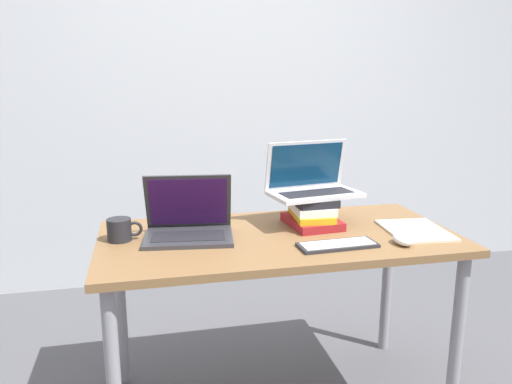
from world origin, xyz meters
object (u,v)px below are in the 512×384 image
Objects in this scene: mouse at (403,240)px; mug at (120,230)px; laptop_on_books at (312,184)px; notepad at (415,230)px; laptop_left at (189,225)px; book_stack at (312,212)px; wireless_keyboard at (338,245)px.

mug is (-1.04, 0.28, 0.02)m from mouse.
laptop_on_books is 3.84× the size of mouse.
laptop_on_books is at bearing 150.68° from notepad.
laptop_left reaches higher than book_stack.
laptop_on_books is at bearing 4.68° from mug.
mug is at bearing 176.96° from laptop_left.
laptop_left reaches higher than wireless_keyboard.
laptop_left is at bearing -171.59° from laptop_on_books.
mug is (-0.80, -0.07, -0.13)m from laptop_on_books.
laptop_left is 0.53m from book_stack.
notepad is at bearing 15.57° from wireless_keyboard.
notepad is at bearing -7.10° from mug.
laptop_left is 0.92m from notepad.
laptop_on_books is at bearing 8.41° from laptop_left.
mug is (-0.79, 0.25, 0.04)m from wireless_keyboard.
notepad is (0.13, 0.14, -0.01)m from mouse.
book_stack reaches higher than notepad.
wireless_keyboard is (0.53, -0.24, -0.04)m from laptop_left.
book_stack is 0.66× the size of laptop_on_books.
laptop_on_books is (0.01, 0.04, 0.11)m from book_stack.
mouse is at bearing -18.95° from laptop_left.
book_stack reaches higher than wireless_keyboard.
book_stack is at bearing 4.63° from laptop_left.
laptop_left is at bearing 171.75° from notepad.
wireless_keyboard is 0.94× the size of notepad.
mug reaches higher than mouse.
laptop_on_books is 1.34× the size of wireless_keyboard.
laptop_left is at bearing -175.37° from book_stack.
notepad is 1.18m from mug.
notepad is at bearing -29.32° from laptop_on_books.
wireless_keyboard is at bearing -88.86° from book_stack.
laptop_on_books reaches higher than mouse.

